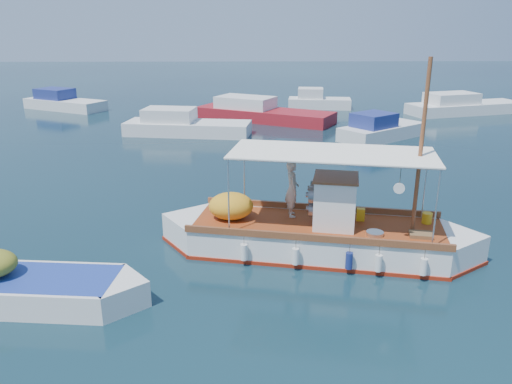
{
  "coord_description": "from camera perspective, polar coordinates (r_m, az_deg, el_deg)",
  "views": [
    {
      "loc": [
        -1.57,
        -14.12,
        6.46
      ],
      "look_at": [
        -1.3,
        0.0,
        1.7
      ],
      "focal_mm": 35.0,
      "sensor_mm": 36.0,
      "label": 1
    }
  ],
  "objects": [
    {
      "name": "ground",
      "position": [
        15.61,
        4.81,
        -5.91
      ],
      "size": [
        160.0,
        160.0,
        0.0
      ],
      "primitive_type": "plane",
      "color": "black",
      "rests_on": "ground"
    },
    {
      "name": "bg_boat_nw",
      "position": [
        31.22,
        -8.22,
        7.41
      ],
      "size": [
        7.86,
        3.48,
        1.8
      ],
      "rotation": [
        0.0,
        0.0,
        -0.15
      ],
      "color": "silver",
      "rests_on": "ground"
    },
    {
      "name": "bg_boat_n",
      "position": [
        35.6,
        0.47,
        8.97
      ],
      "size": [
        9.97,
        7.11,
        1.8
      ],
      "rotation": [
        0.0,
        0.0,
        -0.49
      ],
      "color": "maroon",
      "rests_on": "ground"
    },
    {
      "name": "bg_boat_far_n",
      "position": [
        41.24,
        7.04,
        10.17
      ],
      "size": [
        5.16,
        2.63,
        1.8
      ],
      "rotation": [
        0.0,
        0.0,
        -0.13
      ],
      "color": "silver",
      "rests_on": "ground"
    },
    {
      "name": "fishing_caique",
      "position": [
        14.97,
        6.73,
        -4.9
      ],
      "size": [
        9.44,
        3.99,
        5.88
      ],
      "rotation": [
        0.0,
        0.0,
        -0.2
      ],
      "color": "white",
      "rests_on": "ground"
    },
    {
      "name": "bg_boat_ne",
      "position": [
        30.58,
        14.0,
        6.82
      ],
      "size": [
        5.77,
        5.1,
        1.8
      ],
      "rotation": [
        0.0,
        0.0,
        0.64
      ],
      "color": "silver",
      "rests_on": "ground"
    },
    {
      "name": "bg_boat_e",
      "position": [
        41.5,
        22.52,
        8.96
      ],
      "size": [
        9.46,
        5.0,
        1.8
      ],
      "rotation": [
        0.0,
        0.0,
        0.28
      ],
      "color": "silver",
      "rests_on": "ground"
    },
    {
      "name": "bg_boat_far_w",
      "position": [
        43.22,
        -21.18,
        9.45
      ],
      "size": [
        7.11,
        5.22,
        1.8
      ],
      "rotation": [
        0.0,
        0.0,
        -0.49
      ],
      "color": "silver",
      "rests_on": "ground"
    },
    {
      "name": "dinghy",
      "position": [
        13.62,
        -25.11,
        -10.12
      ],
      "size": [
        6.21,
        2.16,
        1.52
      ],
      "rotation": [
        0.0,
        0.0,
        -0.09
      ],
      "color": "white",
      "rests_on": "ground"
    }
  ]
}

